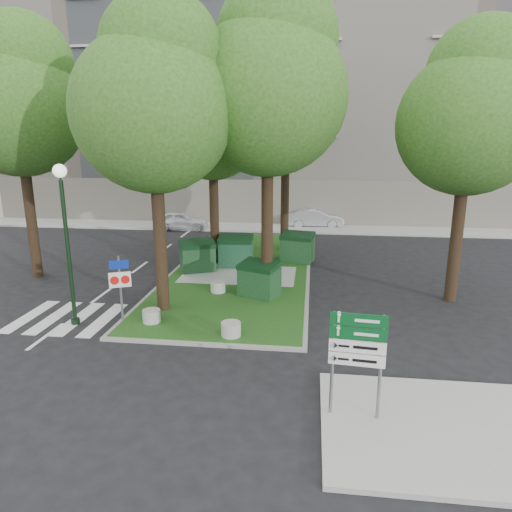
% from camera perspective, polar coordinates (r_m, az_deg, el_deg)
% --- Properties ---
extents(ground, '(120.00, 120.00, 0.00)m').
position_cam_1_polar(ground, '(14.15, -8.79, -10.80)').
color(ground, black).
rests_on(ground, ground).
extents(median_island, '(6.00, 16.00, 0.12)m').
position_cam_1_polar(median_island, '(21.37, -1.72, -1.71)').
color(median_island, '#1A4313').
rests_on(median_island, ground).
extents(median_kerb, '(6.30, 16.30, 0.10)m').
position_cam_1_polar(median_kerb, '(21.38, -1.72, -1.73)').
color(median_kerb, gray).
rests_on(median_kerb, ground).
extents(sidewalk_corner, '(5.00, 4.00, 0.12)m').
position_cam_1_polar(sidewalk_corner, '(10.97, 22.12, -19.47)').
color(sidewalk_corner, '#999993').
rests_on(sidewalk_corner, ground).
extents(building_sidewalk, '(42.00, 3.00, 0.12)m').
position_cam_1_polar(building_sidewalk, '(31.57, 0.29, 3.57)').
color(building_sidewalk, '#999993').
rests_on(building_sidewalk, ground).
extents(zebra_crossing, '(5.00, 3.00, 0.01)m').
position_cam_1_polar(zebra_crossing, '(16.76, -19.91, -7.41)').
color(zebra_crossing, silver).
rests_on(zebra_crossing, ground).
extents(apartment_building, '(41.00, 12.00, 16.00)m').
position_cam_1_polar(apartment_building, '(38.52, 1.69, 17.38)').
color(apartment_building, '#BCA78D').
rests_on(apartment_building, ground).
extents(tree_median_near_left, '(5.20, 5.20, 10.53)m').
position_cam_1_polar(tree_median_near_left, '(15.75, -12.44, 18.93)').
color(tree_median_near_left, black).
rests_on(tree_median_near_left, ground).
extents(tree_median_near_right, '(5.60, 5.60, 11.46)m').
position_cam_1_polar(tree_median_near_right, '(17.04, 1.84, 21.13)').
color(tree_median_near_right, black).
rests_on(tree_median_near_right, ground).
extents(tree_median_mid, '(4.80, 4.80, 9.99)m').
position_cam_1_polar(tree_median_mid, '(21.86, -5.24, 16.94)').
color(tree_median_mid, black).
rests_on(tree_median_mid, ground).
extents(tree_median_far, '(5.80, 5.80, 11.93)m').
position_cam_1_polar(tree_median_far, '(24.50, 4.07, 19.83)').
color(tree_median_far, black).
rests_on(tree_median_far, ground).
extents(tree_street_left, '(5.40, 5.40, 11.00)m').
position_cam_1_polar(tree_street_left, '(22.03, -27.51, 17.19)').
color(tree_street_left, black).
rests_on(tree_street_left, ground).
extents(tree_street_right, '(5.00, 5.00, 10.06)m').
position_cam_1_polar(tree_street_right, '(18.20, 25.48, 16.20)').
color(tree_street_right, black).
rests_on(tree_street_right, ground).
extents(dumpster_a, '(1.86, 1.63, 1.45)m').
position_cam_1_polar(dumpster_a, '(20.98, -7.31, 0.00)').
color(dumpster_a, '#0E3416').
rests_on(dumpster_a, median_island).
extents(dumpster_b, '(1.66, 1.20, 1.50)m').
position_cam_1_polar(dumpster_b, '(21.62, -2.53, 0.61)').
color(dumpster_b, '#124026').
rests_on(dumpster_b, median_island).
extents(dumpster_c, '(1.76, 1.53, 1.37)m').
position_cam_1_polar(dumpster_c, '(17.50, 0.41, -2.92)').
color(dumpster_c, '#103616').
rests_on(dumpster_c, median_island).
extents(dumpster_d, '(1.77, 1.41, 1.46)m').
position_cam_1_polar(dumpster_d, '(22.53, 5.20, 1.08)').
color(dumpster_d, '#123B18').
rests_on(dumpster_d, median_island).
extents(bollard_left, '(0.59, 0.59, 0.42)m').
position_cam_1_polar(bollard_left, '(15.56, -12.93, -7.31)').
color(bollard_left, '#A0A09B').
rests_on(bollard_left, median_island).
extents(bollard_right, '(0.61, 0.61, 0.43)m').
position_cam_1_polar(bollard_right, '(14.18, -3.14, -9.10)').
color(bollard_right, '#9D9D98').
rests_on(bollard_right, median_island).
extents(bollard_mid, '(0.59, 0.59, 0.42)m').
position_cam_1_polar(bollard_mid, '(18.11, -4.77, -3.85)').
color(bollard_mid, '#A7A7A1').
rests_on(bollard_mid, median_island).
extents(litter_bin, '(0.41, 0.41, 0.72)m').
position_cam_1_polar(litter_bin, '(25.65, 4.15, 1.96)').
color(litter_bin, gold).
rests_on(litter_bin, median_island).
extents(street_lamp, '(0.42, 0.42, 5.25)m').
position_cam_1_polar(street_lamp, '(15.65, -22.71, 3.41)').
color(street_lamp, black).
rests_on(street_lamp, ground).
extents(traffic_sign_pole, '(0.65, 0.32, 2.34)m').
position_cam_1_polar(traffic_sign_pole, '(15.56, -16.64, -2.99)').
color(traffic_sign_pole, slate).
rests_on(traffic_sign_pole, ground).
extents(directional_sign, '(1.18, 0.18, 2.37)m').
position_cam_1_polar(directional_sign, '(10.04, 12.54, -11.26)').
color(directional_sign, slate).
rests_on(directional_sign, sidewalk_corner).
extents(car_white, '(3.83, 1.90, 1.25)m').
position_cam_1_polar(car_white, '(31.47, -9.42, 4.39)').
color(car_white, white).
rests_on(car_white, ground).
extents(car_silver, '(3.98, 1.57, 1.29)m').
position_cam_1_polar(car_silver, '(32.24, 7.40, 4.74)').
color(car_silver, '#A3A5AB').
rests_on(car_silver, ground).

